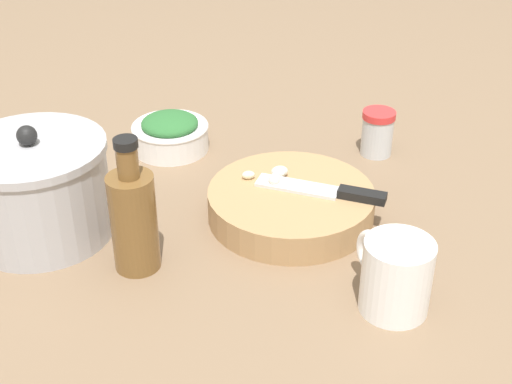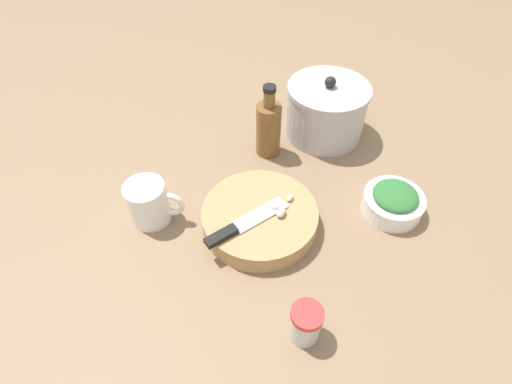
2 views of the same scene
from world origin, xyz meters
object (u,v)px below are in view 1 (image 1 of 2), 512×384
(cutting_board, at_px, (291,204))
(chef_knife, at_px, (328,191))
(herb_bowl, at_px, (170,133))
(stock_pot, at_px, (37,189))
(oil_bottle, at_px, (133,218))
(garlic_cloves, at_px, (272,175))
(spice_jar, at_px, (377,133))
(coffee_mug, at_px, (395,275))

(cutting_board, height_order, chef_knife, chef_knife)
(herb_bowl, height_order, stock_pot, stock_pot)
(chef_knife, xyz_separation_m, herb_bowl, (0.21, 0.27, -0.02))
(chef_knife, xyz_separation_m, oil_bottle, (-0.13, 0.26, 0.03))
(chef_knife, relative_size, garlic_cloves, 2.68)
(spice_jar, height_order, stock_pot, stock_pot)
(cutting_board, height_order, herb_bowl, herb_bowl)
(herb_bowl, relative_size, oil_bottle, 0.70)
(herb_bowl, distance_m, stock_pot, 0.31)
(garlic_cloves, bearing_deg, spice_jar, -43.94)
(coffee_mug, height_order, oil_bottle, oil_bottle)
(coffee_mug, xyz_separation_m, stock_pot, (0.14, 0.49, 0.02))
(coffee_mug, bearing_deg, cutting_board, 33.25)
(garlic_cloves, xyz_separation_m, stock_pot, (-0.09, 0.33, 0.02))
(chef_knife, bearing_deg, spice_jar, -6.48)
(herb_bowl, distance_m, oil_bottle, 0.34)
(spice_jar, relative_size, oil_bottle, 0.42)
(cutting_board, relative_size, chef_knife, 1.28)
(herb_bowl, distance_m, spice_jar, 0.36)
(spice_jar, bearing_deg, cutting_board, 145.47)
(cutting_board, height_order, coffee_mug, coffee_mug)
(coffee_mug, bearing_deg, stock_pot, 74.17)
(herb_bowl, xyz_separation_m, spice_jar, (0.00, -0.36, 0.01))
(cutting_board, xyz_separation_m, chef_knife, (-0.00, -0.05, 0.03))
(chef_knife, height_order, spice_jar, spice_jar)
(chef_knife, distance_m, garlic_cloves, 0.09)
(garlic_cloves, distance_m, stock_pot, 0.34)
(herb_bowl, bearing_deg, chef_knife, -128.28)
(cutting_board, relative_size, stock_pot, 1.19)
(stock_pot, bearing_deg, herb_bowl, -28.33)
(coffee_mug, bearing_deg, oil_bottle, 78.83)
(cutting_board, distance_m, garlic_cloves, 0.05)
(coffee_mug, bearing_deg, garlic_cloves, 34.83)
(cutting_board, bearing_deg, herb_bowl, 45.96)
(garlic_cloves, distance_m, coffee_mug, 0.28)
(garlic_cloves, bearing_deg, stock_pot, 105.29)
(chef_knife, relative_size, coffee_mug, 1.67)
(cutting_board, xyz_separation_m, herb_bowl, (0.21, 0.21, 0.01))
(cutting_board, xyz_separation_m, spice_jar, (0.21, -0.15, 0.02))
(garlic_cloves, height_order, coffee_mug, coffee_mug)
(cutting_board, relative_size, oil_bottle, 1.29)
(spice_jar, xyz_separation_m, stock_pot, (-0.27, 0.50, 0.03))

